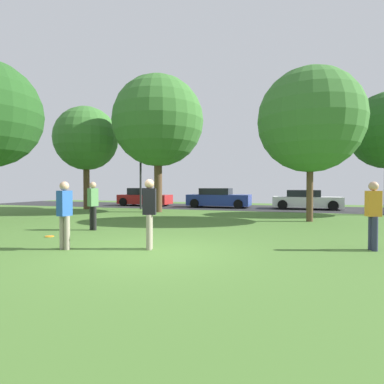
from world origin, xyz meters
name	(u,v)px	position (x,y,z in m)	size (l,w,h in m)	color
ground_plane	(153,252)	(0.00, 0.00, 0.00)	(44.00, 44.00, 0.00)	#47702D
road_strip	(249,208)	(0.00, 16.00, 0.00)	(44.00, 6.40, 0.01)	#28282B
maple_tree_near	(310,120)	(3.86, 8.09, 4.52)	(4.65, 4.65, 6.85)	brown
oak_tree_left	(158,121)	(-4.70, 10.56, 5.51)	(5.51, 5.51, 8.28)	brown
birch_tree_lone	(86,139)	(-10.34, 11.17, 4.81)	(4.31, 4.31, 6.98)	brown
person_thrower	(373,212)	(5.10, 1.90, 0.95)	(0.37, 0.30, 1.71)	#2D334C
person_catcher	(149,210)	(-0.22, 0.29, 0.99)	(0.37, 0.30, 1.77)	gray
person_bystander	(93,203)	(-3.68, 2.72, 0.97)	(0.30, 0.37, 1.74)	black
person_walking	(65,212)	(-2.24, -0.41, 0.95)	(0.30, 0.35, 1.71)	gray
frisbee_disc	(49,236)	(-4.07, 1.03, 0.01)	(0.27, 0.27, 0.03)	orange
parked_car_red	(144,198)	(-8.28, 15.73, 0.65)	(4.16, 1.94, 1.41)	#B21E1E
parked_car_blue	(218,198)	(-2.17, 15.67, 0.66)	(4.55, 2.10, 1.42)	#233893
parked_car_white	(306,200)	(3.93, 15.91, 0.61)	(4.45, 2.06, 1.31)	white
street_lamp_post	(141,176)	(-6.75, 12.20, 2.25)	(0.14, 0.14, 4.50)	#2D2D33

